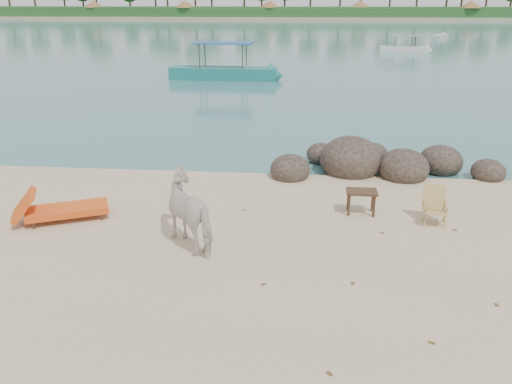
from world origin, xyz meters
TOP-DOWN VIEW (x-y plane):
  - water at (0.00, 90.00)m, footprint 400.00×400.00m
  - far_shore at (0.00, 170.00)m, footprint 420.00×90.00m
  - far_scenery at (0.03, 136.70)m, footprint 420.00×18.00m
  - boulders at (2.89, 6.51)m, footprint 6.40×2.98m
  - cow at (-1.24, 1.56)m, footprint 1.73×1.76m
  - side_table at (2.19, 3.38)m, footprint 0.69×0.45m
  - lounge_chair at (-4.28, 2.49)m, footprint 2.26×1.56m
  - deck_chair at (3.72, 2.92)m, footprint 0.58×0.63m
  - boat_near at (-4.11, 24.26)m, footprint 7.51×2.05m
  - boat_mid at (10.54, 43.48)m, footprint 5.26×2.00m
  - boat_far at (18.63, 62.78)m, footprint 3.38×4.87m
  - dead_leaves at (1.00, -0.38)m, footprint 8.48×6.85m

SIDE VIEW (x-z plane):
  - water at x=0.00m, z-range 0.00..0.00m
  - far_shore at x=0.00m, z-range -0.70..0.70m
  - dead_leaves at x=1.00m, z-range 0.00..0.00m
  - boulders at x=2.89m, z-range -0.41..0.90m
  - side_table at x=2.19m, z-range 0.00..0.55m
  - boat_far at x=18.63m, z-range 0.00..0.57m
  - lounge_chair at x=-4.28m, z-range 0.00..0.64m
  - deck_chair at x=3.72m, z-range 0.00..0.80m
  - cow at x=-1.24m, z-range 0.00..1.43m
  - boat_mid at x=10.54m, z-range 0.00..2.51m
  - boat_near at x=-4.11m, z-range 0.00..3.60m
  - far_scenery at x=0.03m, z-range -1.61..7.89m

